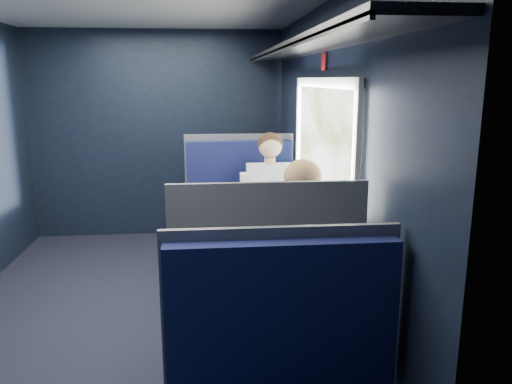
{
  "coord_description": "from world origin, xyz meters",
  "views": [
    {
      "loc": [
        0.54,
        -3.59,
        1.77
      ],
      "look_at": [
        0.9,
        0.0,
        0.95
      ],
      "focal_mm": 35.0,
      "sensor_mm": 36.0,
      "label": 1
    }
  ],
  "objects": [
    {
      "name": "ground",
      "position": [
        0.0,
        0.0,
        -0.01
      ],
      "size": [
        2.8,
        4.2,
        0.01
      ],
      "primitive_type": "cube",
      "color": "black"
    },
    {
      "name": "table",
      "position": [
        1.03,
        0.0,
        0.66
      ],
      "size": [
        0.62,
        1.0,
        0.74
      ],
      "color": "#54565E",
      "rests_on": "ground"
    },
    {
      "name": "seat_bay_far",
      "position": [
        0.85,
        -0.87,
        0.41
      ],
      "size": [
        1.04,
        0.62,
        1.26
      ],
      "color": "#0E123E",
      "rests_on": "ground"
    },
    {
      "name": "seat_row_front",
      "position": [
        0.85,
        1.8,
        0.41
      ],
      "size": [
        1.04,
        0.51,
        1.16
      ],
      "color": "#0E123E",
      "rests_on": "ground"
    },
    {
      "name": "papers",
      "position": [
        0.92,
        0.07,
        0.74
      ],
      "size": [
        0.6,
        0.82,
        0.01
      ],
      "primitive_type": "cube",
      "rotation": [
        0.0,
        0.0,
        -0.08
      ],
      "color": "white",
      "rests_on": "table"
    },
    {
      "name": "seat_bay_near",
      "position": [
        0.83,
        0.87,
        0.43
      ],
      "size": [
        1.04,
        0.62,
        1.26
      ],
      "color": "#0E123E",
      "rests_on": "ground"
    },
    {
      "name": "laptop",
      "position": [
        1.39,
        0.11,
        0.81
      ],
      "size": [
        0.34,
        0.39,
        0.25
      ],
      "color": "silver",
      "rests_on": "table"
    },
    {
      "name": "man",
      "position": [
        1.1,
        0.7,
        0.72
      ],
      "size": [
        0.53,
        0.56,
        1.32
      ],
      "color": "black",
      "rests_on": "ground"
    },
    {
      "name": "cup",
      "position": [
        1.29,
        0.35,
        0.78
      ],
      "size": [
        0.07,
        0.07,
        0.09
      ],
      "primitive_type": "cylinder",
      "color": "white",
      "rests_on": "table"
    },
    {
      "name": "woman",
      "position": [
        1.1,
        -0.71,
        0.73
      ],
      "size": [
        0.53,
        0.56,
        1.32
      ],
      "color": "black",
      "rests_on": "ground"
    },
    {
      "name": "room_shell",
      "position": [
        0.02,
        0.0,
        1.48
      ],
      "size": [
        3.0,
        4.4,
        2.4
      ],
      "color": "black",
      "rests_on": "ground"
    },
    {
      "name": "bottle_small",
      "position": [
        1.28,
        0.37,
        0.85
      ],
      "size": [
        0.07,
        0.07,
        0.24
      ],
      "color": "silver",
      "rests_on": "table"
    }
  ]
}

